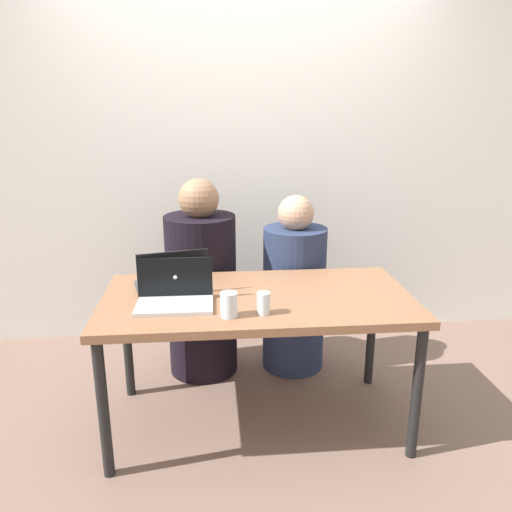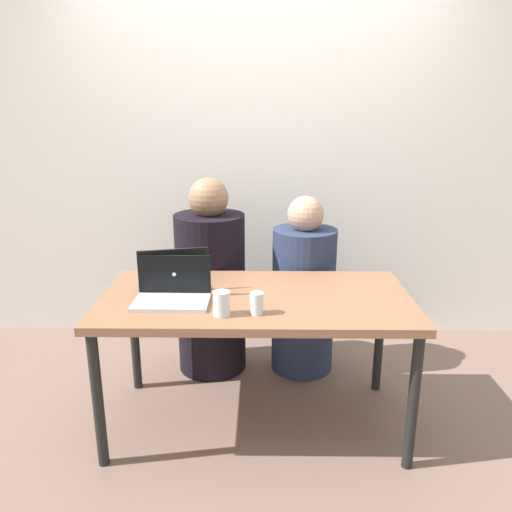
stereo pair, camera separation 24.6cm
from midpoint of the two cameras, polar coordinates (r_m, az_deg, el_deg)
The scene contains 9 objects.
ground_plane at distance 2.78m, azimuth -2.51°, elevation -18.43°, with size 12.00×12.00×0.00m, color #7A6053.
back_wall at distance 3.48m, azimuth -3.76°, elevation 11.25°, with size 4.50×0.10×2.54m, color white.
desk at distance 2.47m, azimuth -2.70°, elevation -6.02°, with size 1.51×0.77×0.71m.
person_on_left at distance 3.07m, azimuth -8.51°, elevation -3.80°, with size 0.47×0.47×1.21m.
person_on_right at distance 3.10m, azimuth 2.10°, elevation -4.31°, with size 0.47×0.47×1.10m.
laptop_back_left at distance 2.56m, azimuth -12.36°, elevation -2.83°, with size 0.39×0.30×0.22m.
laptop_front_left at distance 2.37m, azimuth -12.22°, elevation -4.49°, with size 0.35×0.24×0.21m.
water_glass_left at distance 2.21m, azimuth -6.32°, elevation -5.78°, with size 0.08×0.08×0.11m.
water_glass_center at distance 2.22m, azimuth -2.30°, elevation -5.63°, with size 0.06×0.06×0.10m.
Camera 1 is at (-0.21, -2.27, 1.60)m, focal length 35.00 mm.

